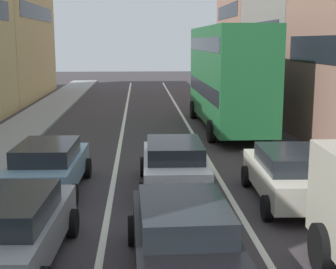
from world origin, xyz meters
TOP-DOWN VIEW (x-y plane):
  - sidewalk_left at (-6.70, 20.00)m, footprint 2.60×64.00m
  - lane_stripe_left at (-1.70, 20.00)m, footprint 0.16×60.00m
  - lane_stripe_right at (1.70, 20.00)m, footprint 0.16×60.00m
  - sedan_centre_lane_second at (-0.07, 6.09)m, footprint 2.15×4.34m
  - wagon_left_lane_second at (-3.39, 6.63)m, footprint 2.22×4.38m
  - hatchback_centre_lane_third at (0.16, 11.59)m, footprint 2.11×4.33m
  - sedan_left_lane_third at (-3.53, 11.57)m, footprint 2.16×4.35m
  - sedan_right_lane_behind_truck at (3.24, 10.23)m, footprint 2.20×4.37m
  - bus_mid_queue_primary at (3.52, 21.63)m, footprint 2.85×10.52m

SIDE VIEW (x-z plane):
  - lane_stripe_left at x=-1.70m, z-range 0.00..0.01m
  - lane_stripe_right at x=1.70m, z-range 0.00..0.01m
  - sidewalk_left at x=-6.70m, z-range 0.00..0.14m
  - sedan_centre_lane_second at x=-0.07m, z-range 0.05..1.54m
  - wagon_left_lane_second at x=-3.39m, z-range 0.05..1.54m
  - hatchback_centre_lane_third at x=0.16m, z-range 0.05..1.54m
  - sedan_left_lane_third at x=-3.53m, z-range 0.05..1.54m
  - sedan_right_lane_behind_truck at x=3.24m, z-range 0.05..1.54m
  - bus_mid_queue_primary at x=3.52m, z-range 0.30..5.36m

